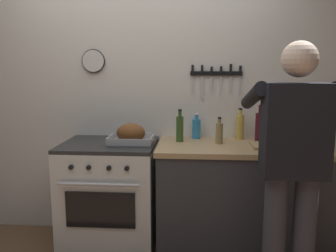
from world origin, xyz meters
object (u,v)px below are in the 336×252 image
(cutting_board, at_px, (275,146))
(roasting_pan, at_px, (131,135))
(person_cook, at_px, (292,160))
(bottle_vinegar, at_px, (219,133))
(bottle_cooking_oil, at_px, (240,126))
(bottle_hot_sauce, at_px, (307,135))
(bottle_wine_red, at_px, (260,127))
(stove, at_px, (110,195))
(bottle_dish_soap, at_px, (196,128))
(bottle_olive_oil, at_px, (180,128))

(cutting_board, bearing_deg, roasting_pan, 178.95)
(roasting_pan, bearing_deg, person_cook, -28.73)
(bottle_vinegar, bearing_deg, bottle_cooking_oil, 45.97)
(cutting_board, bearing_deg, bottle_hot_sauce, 24.05)
(roasting_pan, bearing_deg, bottle_wine_red, 8.28)
(stove, xyz_separation_m, bottle_dish_soap, (0.72, 0.23, 0.54))
(person_cook, height_order, bottle_vinegar, person_cook)
(person_cook, bearing_deg, bottle_dish_soap, 43.76)
(person_cook, relative_size, bottle_dish_soap, 7.58)
(bottle_wine_red, bearing_deg, bottle_cooking_oil, 142.28)
(person_cook, distance_m, bottle_wine_red, 0.76)
(bottle_wine_red, bearing_deg, bottle_hot_sauce, -7.59)
(cutting_board, distance_m, bottle_hot_sauce, 0.31)
(bottle_olive_oil, bearing_deg, bottle_vinegar, -11.15)
(bottle_cooking_oil, height_order, bottle_vinegar, bottle_cooking_oil)
(roasting_pan, xyz_separation_m, bottle_vinegar, (0.71, 0.07, 0.02))
(roasting_pan, bearing_deg, bottle_dish_soap, 27.27)
(roasting_pan, distance_m, bottle_hot_sauce, 1.41)
(bottle_hot_sauce, bearing_deg, person_cook, -113.52)
(cutting_board, bearing_deg, person_cook, -92.93)
(stove, relative_size, bottle_vinegar, 4.15)
(roasting_pan, distance_m, bottle_wine_red, 1.06)
(bottle_vinegar, xyz_separation_m, bottle_wine_red, (0.34, 0.08, 0.04))
(person_cook, height_order, bottle_dish_soap, person_cook)
(bottle_cooking_oil, bearing_deg, roasting_pan, -163.43)
(cutting_board, bearing_deg, bottle_wine_red, 116.77)
(person_cook, bearing_deg, bottle_cooking_oil, 23.64)
(person_cook, relative_size, bottle_cooking_oil, 6.18)
(roasting_pan, relative_size, bottle_wine_red, 1.14)
(cutting_board, relative_size, bottle_hot_sauce, 2.02)
(bottle_dish_soap, bearing_deg, bottle_wine_red, -12.87)
(bottle_hot_sauce, relative_size, bottle_wine_red, 0.58)
(bottle_dish_soap, relative_size, bottle_vinegar, 1.01)
(roasting_pan, distance_m, bottle_olive_oil, 0.41)
(person_cook, xyz_separation_m, bottle_dish_soap, (-0.58, 0.88, 0.04))
(person_cook, xyz_separation_m, bottle_vinegar, (-0.39, 0.68, 0.04))
(person_cook, relative_size, bottle_olive_oil, 6.16)
(cutting_board, bearing_deg, stove, 177.52)
(bottle_wine_red, bearing_deg, bottle_vinegar, -166.65)
(bottle_dish_soap, bearing_deg, roasting_pan, -152.73)
(stove, distance_m, bottle_dish_soap, 0.93)
(stove, xyz_separation_m, person_cook, (1.29, -0.64, 0.50))
(person_cook, height_order, roasting_pan, person_cook)
(cutting_board, height_order, bottle_wine_red, bottle_wine_red)
(stove, bearing_deg, roasting_pan, -10.80)
(bottle_hot_sauce, bearing_deg, cutting_board, -155.95)
(stove, height_order, bottle_hot_sauce, bottle_hot_sauce)
(bottle_hot_sauce, distance_m, bottle_olive_oil, 1.02)
(bottle_dish_soap, bearing_deg, cutting_board, -25.67)
(bottle_cooking_oil, height_order, bottle_dish_soap, bottle_cooking_oil)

